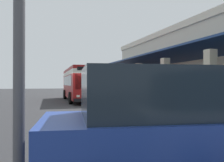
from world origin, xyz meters
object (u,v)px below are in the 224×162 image
Objects in this scene: transit_bus at (80,82)px; potted_palm at (111,91)px; parked_suv_blue at (184,125)px; pedestrian at (108,98)px; parked_sedan_green at (193,114)px.

transit_bus is 4.16× the size of potted_palm.
transit_bus is 8.59m from potted_palm.
parked_suv_blue is 8.86m from pedestrian.
parked_sedan_green is at bearing 141.82° from parked_suv_blue.
transit_bus is at bearing 177.56° from pedestrian.
transit_bus is at bearing -37.55° from potted_palm.
pedestrian is (11.14, -0.48, -0.92)m from transit_bus.
potted_palm is (-6.75, 5.19, -1.21)m from transit_bus.
pedestrian is 0.61× the size of potted_palm.
potted_palm is at bearing 162.43° from pedestrian.
transit_bus reaches higher than potted_palm.
transit_bus is 2.52× the size of parked_sedan_green.
potted_palm is (-26.65, 6.94, -0.38)m from parked_suv_blue.
pedestrian is (-8.77, 1.28, -0.09)m from parked_suv_blue.
parked_suv_blue is at bearing -14.59° from potted_palm.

